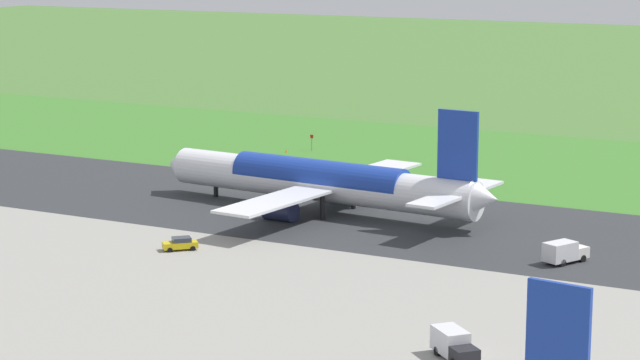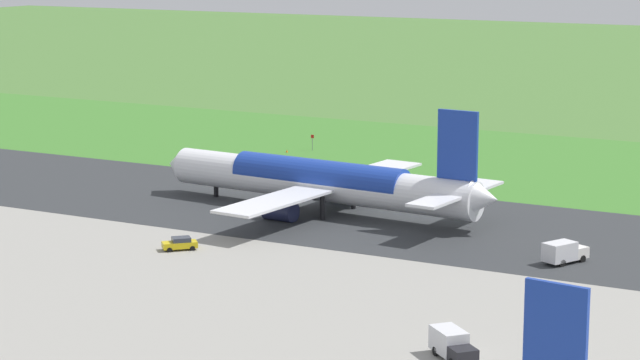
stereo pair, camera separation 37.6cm
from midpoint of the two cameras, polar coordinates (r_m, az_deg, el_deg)
The scene contains 9 objects.
ground_plane at distance 177.17m, azimuth -2.09°, elevation -1.21°, with size 800.00×800.00×0.00m, color #477233.
runway_asphalt at distance 177.16m, azimuth -2.09°, elevation -1.20°, with size 600.00×37.23×0.06m, color #2D3033.
grass_verge_foreground at distance 213.03m, azimuth 3.59°, elevation 0.85°, with size 600.00×80.00×0.04m, color #3C782B.
airliner_main at distance 172.42m, azimuth 0.17°, elevation -0.06°, with size 54.15×44.34×15.88m.
service_truck_baggage at distance 113.94m, azimuth 6.15°, elevation -7.47°, with size 5.85×5.51×2.65m.
service_car_followme at distance 153.02m, azimuth -6.33°, elevation -2.90°, with size 4.24×4.24×1.62m.
service_truck_fuel at distance 148.56m, azimuth 11.14°, elevation -3.24°, with size 4.51×6.21×2.65m.
no_stopping_sign at distance 223.07m, azimuth -0.30°, elevation 1.77°, with size 0.60×0.10×2.90m.
traffic_cone_orange at distance 221.53m, azimuth -1.47°, elevation 1.33°, with size 0.40×0.40×0.55m, color orange.
Camera 2 is at (-88.79, 148.71, 37.30)m, focal length 70.13 mm.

